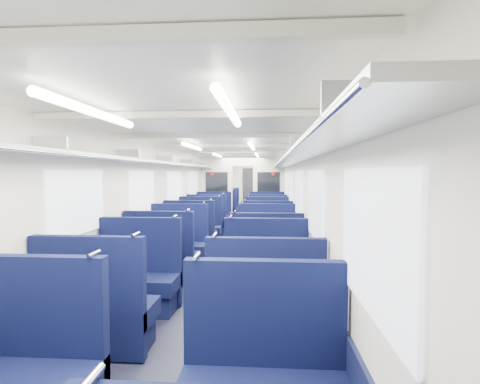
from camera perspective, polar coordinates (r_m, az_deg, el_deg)
name	(u,v)px	position (r m, az deg, el deg)	size (l,w,h in m)	color
floor	(234,243)	(9.67, -0.89, -7.66)	(2.80, 18.00, 0.01)	black
ceiling	(234,150)	(9.53, -0.90, 6.38)	(2.80, 18.00, 0.01)	white
wall_left	(180,196)	(9.75, -9.12, -0.65)	(0.02, 18.00, 2.35)	beige
dado_left	(180,228)	(9.83, -9.00, -5.45)	(0.03, 17.90, 0.70)	black
wall_right	(290,197)	(9.50, 7.54, -0.73)	(0.02, 18.00, 2.35)	beige
dado_right	(289,230)	(9.59, 7.42, -5.65)	(0.03, 17.90, 0.70)	black
wall_far	(250,185)	(18.50, 1.59, 1.05)	(2.80, 0.02, 2.35)	beige
luggage_rack_left	(187,165)	(9.69, -8.08, 4.06)	(0.36, 17.40, 0.18)	#B2B5BA
luggage_rack_right	(283,165)	(9.48, 6.44, 4.10)	(0.36, 17.40, 0.18)	#B2B5BA
windows	(232,188)	(9.06, -1.16, 0.67)	(2.78, 15.60, 0.75)	white
ceiling_fittings	(233,152)	(9.26, -1.05, 6.10)	(2.70, 16.06, 0.11)	silver
end_door	(250,189)	(18.45, 1.58, 0.50)	(0.75, 0.06, 2.00)	black
bulkhead	(243,189)	(12.72, 0.39, 0.47)	(2.80, 0.10, 2.35)	silver
seat_2	(20,378)	(3.23, -30.28, -23.10)	(1.09, 0.60, 1.22)	#0B1138
seat_4	(96,315)	(4.15, -20.92, -16.99)	(1.09, 0.60, 1.22)	#0B1138
seat_5	(265,319)	(3.82, 3.83, -18.59)	(1.09, 0.60, 1.22)	#0B1138
seat_6	(137,281)	(5.17, -15.28, -12.87)	(1.09, 0.60, 1.22)	#0B1138
seat_7	(266,283)	(4.93, 3.93, -13.56)	(1.09, 0.60, 1.22)	#0B1138
seat_8	(162,261)	(6.23, -11.73, -10.13)	(1.09, 0.60, 1.22)	#0B1138
seat_9	(266,265)	(5.84, 3.98, -10.94)	(1.09, 0.60, 1.22)	#0B1138
seat_10	(178,247)	(7.24, -9.37, -8.26)	(1.09, 0.60, 1.22)	#0B1138
seat_11	(267,247)	(7.17, 4.03, -8.34)	(1.09, 0.60, 1.22)	#0B1138
seat_12	(191,237)	(8.38, -7.44, -6.72)	(1.09, 0.60, 1.22)	#0B1138
seat_13	(267,238)	(8.19, 4.06, -6.93)	(1.09, 0.60, 1.22)	#0B1138
seat_14	(199,230)	(9.40, -6.14, -5.66)	(1.09, 0.60, 1.22)	#0B1138
seat_15	(267,230)	(9.29, 4.08, -5.76)	(1.09, 0.60, 1.22)	#0B1138
seat_16	(207,223)	(10.60, -4.95, -4.69)	(1.09, 0.60, 1.22)	#0B1138
seat_17	(267,224)	(10.44, 4.10, -4.80)	(1.09, 0.60, 1.22)	#0B1138
seat_18	(213,218)	(11.69, -4.08, -3.97)	(1.09, 0.60, 1.22)	#0B1138
seat_19	(267,218)	(11.75, 4.11, -3.94)	(1.09, 0.60, 1.22)	#0B1138
seat_20	(221,211)	(13.75, -2.81, -2.94)	(1.09, 0.60, 1.22)	#0B1138
seat_21	(267,212)	(13.71, 4.13, -2.96)	(1.09, 0.60, 1.22)	#0B1138
seat_22	(225,209)	(14.82, -2.30, -2.51)	(1.09, 0.60, 1.22)	#0B1138
seat_23	(267,209)	(14.78, 4.14, -2.53)	(1.09, 0.60, 1.22)	#0B1138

